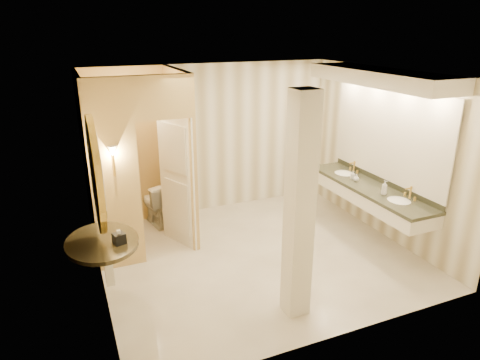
# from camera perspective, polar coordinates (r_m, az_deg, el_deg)

# --- Properties ---
(floor) EXTENTS (4.50, 4.50, 0.00)m
(floor) POSITION_cam_1_polar(r_m,az_deg,el_deg) (6.64, 2.29, -9.94)
(floor) COLOR white
(floor) RESTS_ON ground
(ceiling) EXTENTS (4.50, 4.50, 0.00)m
(ceiling) POSITION_cam_1_polar(r_m,az_deg,el_deg) (5.80, 2.66, 13.91)
(ceiling) COLOR white
(ceiling) RESTS_ON wall_back
(wall_back) EXTENTS (4.50, 0.02, 2.70)m
(wall_back) POSITION_cam_1_polar(r_m,az_deg,el_deg) (7.87, -3.77, 5.46)
(wall_back) COLOR white
(wall_back) RESTS_ON floor
(wall_front) EXTENTS (4.50, 0.02, 2.70)m
(wall_front) POSITION_cam_1_polar(r_m,az_deg,el_deg) (4.50, 13.42, -6.39)
(wall_front) COLOR white
(wall_front) RESTS_ON floor
(wall_left) EXTENTS (0.02, 4.00, 2.70)m
(wall_left) POSITION_cam_1_polar(r_m,az_deg,el_deg) (5.57, -19.01, -1.77)
(wall_left) COLOR white
(wall_left) RESTS_ON floor
(wall_right) EXTENTS (0.02, 4.00, 2.70)m
(wall_right) POSITION_cam_1_polar(r_m,az_deg,el_deg) (7.30, 18.69, 3.30)
(wall_right) COLOR white
(wall_right) RESTS_ON floor
(toilet_closet) EXTENTS (1.50, 1.55, 2.70)m
(toilet_closet) POSITION_cam_1_polar(r_m,az_deg,el_deg) (6.61, -10.04, 2.71)
(toilet_closet) COLOR #ECC47B
(toilet_closet) RESTS_ON floor
(wall_sconce) EXTENTS (0.14, 0.14, 0.42)m
(wall_sconce) POSITION_cam_1_polar(r_m,az_deg,el_deg) (5.88, -16.64, 3.56)
(wall_sconce) COLOR gold
(wall_sconce) RESTS_ON toilet_closet
(vanity) EXTENTS (0.75, 2.69, 2.09)m
(vanity) POSITION_cam_1_polar(r_m,az_deg,el_deg) (7.00, 17.65, 5.11)
(vanity) COLOR white
(vanity) RESTS_ON floor
(console_shelf) EXTENTS (1.07, 1.07, 1.99)m
(console_shelf) POSITION_cam_1_polar(r_m,az_deg,el_deg) (5.24, -18.29, -3.03)
(console_shelf) COLOR black
(console_shelf) RESTS_ON floor
(pillar) EXTENTS (0.27, 0.27, 2.70)m
(pillar) POSITION_cam_1_polar(r_m,az_deg,el_deg) (4.88, 7.93, -3.89)
(pillar) COLOR white
(pillar) RESTS_ON floor
(tissue_box) EXTENTS (0.16, 0.16, 0.13)m
(tissue_box) POSITION_cam_1_polar(r_m,az_deg,el_deg) (5.28, -15.82, -7.50)
(tissue_box) COLOR black
(tissue_box) RESTS_ON console_shelf
(toilet) EXTENTS (0.56, 0.83, 0.78)m
(toilet) POSITION_cam_1_polar(r_m,az_deg,el_deg) (7.63, -11.05, -2.95)
(toilet) COLOR white
(toilet) RESTS_ON floor
(soap_bottle_a) EXTENTS (0.07, 0.07, 0.13)m
(soap_bottle_a) POSITION_cam_1_polar(r_m,az_deg,el_deg) (7.43, 14.83, 0.65)
(soap_bottle_a) COLOR beige
(soap_bottle_a) RESTS_ON vanity
(soap_bottle_b) EXTENTS (0.11, 0.11, 0.12)m
(soap_bottle_b) POSITION_cam_1_polar(r_m,az_deg,el_deg) (7.33, 15.25, 0.29)
(soap_bottle_b) COLOR silver
(soap_bottle_b) RESTS_ON vanity
(soap_bottle_c) EXTENTS (0.11, 0.11, 0.22)m
(soap_bottle_c) POSITION_cam_1_polar(r_m,az_deg,el_deg) (6.85, 18.71, -0.97)
(soap_bottle_c) COLOR #C6B28C
(soap_bottle_c) RESTS_ON vanity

